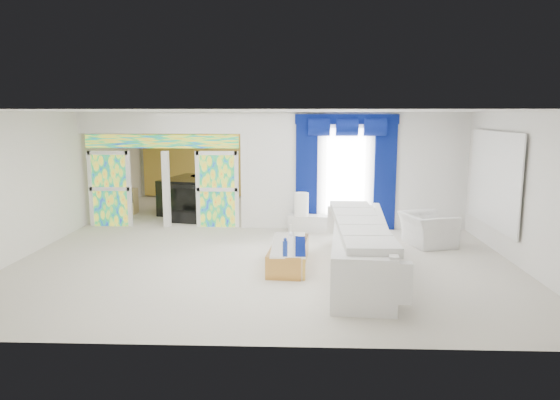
{
  "coord_description": "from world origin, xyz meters",
  "views": [
    {
      "loc": [
        0.72,
        -12.12,
        2.94
      ],
      "look_at": [
        0.3,
        -1.2,
        1.1
      ],
      "focal_mm": 32.72,
      "sensor_mm": 36.0,
      "label": 1
    }
  ],
  "objects_px": {
    "white_sofa": "(360,248)",
    "coffee_table": "(289,255)",
    "grand_piano": "(196,195)",
    "armchair": "(427,230)",
    "console_table": "(313,223)"
  },
  "relations": [
    {
      "from": "white_sofa",
      "to": "grand_piano",
      "type": "distance_m",
      "value": 7.25
    },
    {
      "from": "console_table",
      "to": "grand_piano",
      "type": "xyz_separation_m",
      "value": [
        -3.51,
        2.55,
        0.32
      ]
    },
    {
      "from": "white_sofa",
      "to": "grand_piano",
      "type": "bearing_deg",
      "value": 131.45
    },
    {
      "from": "armchair",
      "to": "grand_piano",
      "type": "height_order",
      "value": "grand_piano"
    },
    {
      "from": "grand_piano",
      "to": "white_sofa",
      "type": "bearing_deg",
      "value": -40.71
    },
    {
      "from": "coffee_table",
      "to": "grand_piano",
      "type": "relative_size",
      "value": 0.93
    },
    {
      "from": "white_sofa",
      "to": "armchair",
      "type": "bearing_deg",
      "value": 53.53
    },
    {
      "from": "console_table",
      "to": "grand_piano",
      "type": "distance_m",
      "value": 4.35
    },
    {
      "from": "white_sofa",
      "to": "armchair",
      "type": "height_order",
      "value": "white_sofa"
    },
    {
      "from": "white_sofa",
      "to": "coffee_table",
      "type": "height_order",
      "value": "white_sofa"
    },
    {
      "from": "armchair",
      "to": "coffee_table",
      "type": "bearing_deg",
      "value": 103.24
    },
    {
      "from": "console_table",
      "to": "grand_piano",
      "type": "height_order",
      "value": "grand_piano"
    },
    {
      "from": "white_sofa",
      "to": "coffee_table",
      "type": "distance_m",
      "value": 1.4
    },
    {
      "from": "armchair",
      "to": "grand_piano",
      "type": "relative_size",
      "value": 0.54
    },
    {
      "from": "console_table",
      "to": "coffee_table",
      "type": "bearing_deg",
      "value": -100.55
    }
  ]
}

